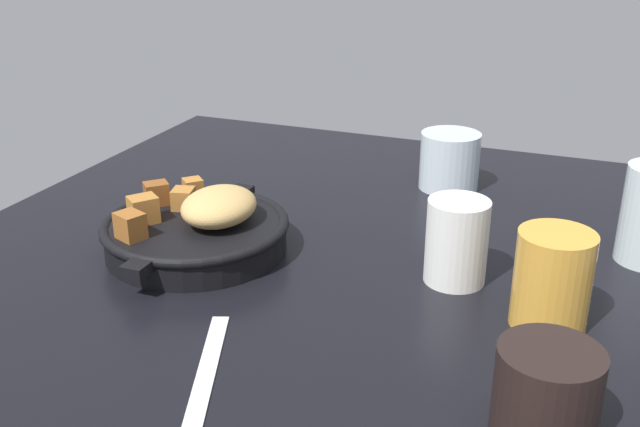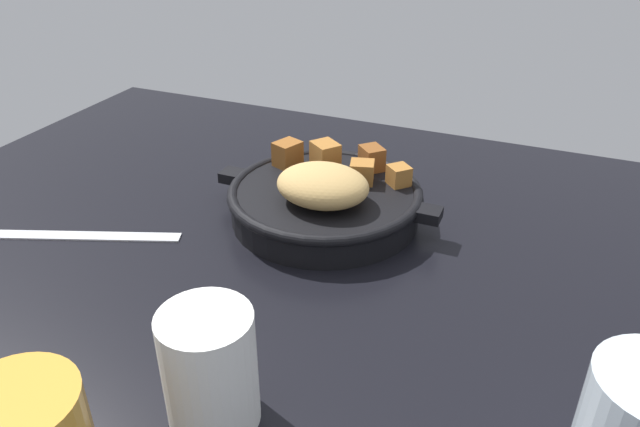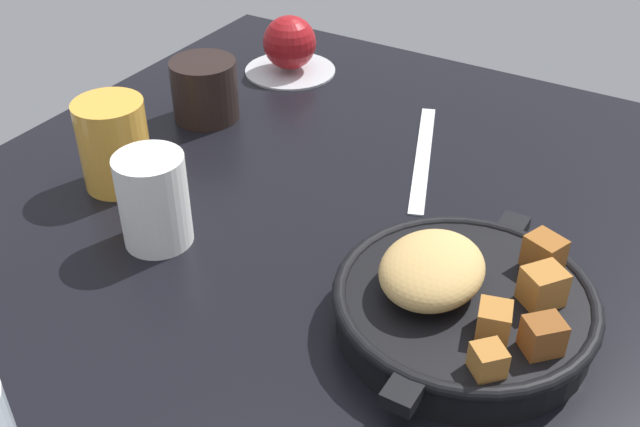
{
  "view_description": "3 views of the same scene",
  "coord_description": "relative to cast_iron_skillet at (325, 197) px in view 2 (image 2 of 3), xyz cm",
  "views": [
    {
      "loc": [
        67.54,
        28.21,
        36.94
      ],
      "look_at": [
        -0.47,
        1.34,
        6.31
      ],
      "focal_mm": 41.83,
      "sensor_mm": 36.0,
      "label": 1
    },
    {
      "loc": [
        -21.19,
        40.59,
        33.82
      ],
      "look_at": [
        -3.23,
        -2.2,
        7.33
      ],
      "focal_mm": 33.97,
      "sensor_mm": 36.0,
      "label": 2
    },
    {
      "loc": [
        -43.87,
        -26.56,
        43.14
      ],
      "look_at": [
        -0.18,
        -0.5,
        7.34
      ],
      "focal_mm": 42.41,
      "sensor_mm": 36.0,
      "label": 3
    }
  ],
  "objects": [
    {
      "name": "ground_plane",
      "position": [
        -0.74,
        13.16,
        -3.9
      ],
      "size": [
        100.34,
        86.17,
        2.4
      ],
      "primitive_type": "cube",
      "color": "black"
    },
    {
      "name": "cast_iron_skillet",
      "position": [
        0.0,
        0.0,
        0.0
      ],
      "size": [
        25.57,
        21.3,
        7.49
      ],
      "color": "black",
      "rests_on": "ground_plane"
    },
    {
      "name": "butter_knife",
      "position": [
        23.24,
        13.76,
        -2.52
      ],
      "size": [
        21.97,
        9.64,
        0.36
      ],
      "primitive_type": "cube",
      "rotation": [
        0.0,
        0.0,
        0.36
      ],
      "color": "silver",
      "rests_on": "ground_plane"
    },
    {
      "name": "white_creamer_pitcher",
      "position": [
        -3.43,
        28.84,
        1.81
      ],
      "size": [
        6.45,
        6.45,
        9.03
      ],
      "primitive_type": "cylinder",
      "color": "white",
      "rests_on": "ground_plane"
    }
  ]
}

